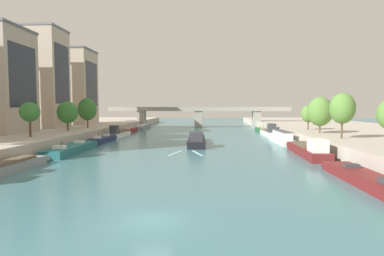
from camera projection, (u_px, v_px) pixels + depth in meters
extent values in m
plane|color=#42757F|center=(153.00, 221.00, 20.84)|extent=(400.00, 400.00, 0.00)
cube|color=#B7AD9E|center=(33.00, 133.00, 77.59)|extent=(36.00, 170.00, 2.38)
cube|color=#B7AD9E|center=(362.00, 134.00, 73.56)|extent=(36.00, 170.00, 2.38)
cube|color=black|center=(197.00, 141.00, 64.45)|extent=(3.77, 17.62, 1.16)
cube|color=black|center=(197.00, 136.00, 73.54)|extent=(3.14, 1.33, 0.95)
cube|color=black|center=(197.00, 138.00, 64.41)|extent=(3.84, 17.62, 0.06)
cube|color=#38383D|center=(196.00, 136.00, 58.41)|extent=(2.55, 3.57, 1.78)
cube|color=black|center=(196.00, 134.00, 60.15)|extent=(1.96, 0.09, 0.50)
cube|color=brown|center=(197.00, 136.00, 66.15)|extent=(2.81, 9.19, 0.36)
cylinder|color=#232328|center=(199.00, 138.00, 59.12)|extent=(0.07, 0.07, 1.10)
cube|color=silver|center=(197.00, 153.00, 51.49)|extent=(2.16, 5.83, 0.03)
cube|color=silver|center=(175.00, 153.00, 51.57)|extent=(1.84, 5.90, 0.03)
cube|color=gray|center=(1.00, 170.00, 35.40)|extent=(3.21, 14.48, 0.98)
cube|color=gray|center=(39.00, 158.00, 42.91)|extent=(2.72, 1.28, 0.85)
cube|color=gray|center=(1.00, 165.00, 35.36)|extent=(3.26, 14.48, 0.06)
cube|color=brown|center=(9.00, 161.00, 36.78)|extent=(2.40, 7.55, 0.36)
cube|color=#23666B|center=(71.00, 149.00, 52.02)|extent=(3.43, 15.15, 1.17)
cube|color=#23666B|center=(89.00, 143.00, 59.90)|extent=(3.12, 1.28, 0.95)
cube|color=#23666B|center=(71.00, 145.00, 51.98)|extent=(3.50, 15.16, 0.06)
cube|color=white|center=(79.00, 142.00, 55.28)|extent=(1.64, 0.92, 0.40)
cube|color=white|center=(59.00, 147.00, 47.74)|extent=(1.81, 1.12, 0.48)
cylinder|color=#232328|center=(61.00, 145.00, 47.40)|extent=(0.07, 0.07, 1.10)
cube|color=#1E284C|center=(103.00, 140.00, 67.24)|extent=(2.55, 10.99, 1.12)
cube|color=#1E284C|center=(111.00, 137.00, 73.04)|extent=(2.30, 1.27, 0.93)
cube|color=#1E284C|center=(102.00, 137.00, 67.20)|extent=(2.60, 10.99, 0.06)
cube|color=white|center=(106.00, 135.00, 69.59)|extent=(1.21, 0.92, 0.40)
cube|color=white|center=(97.00, 137.00, 64.13)|extent=(1.34, 1.12, 0.48)
cylinder|color=#232328|center=(99.00, 136.00, 63.86)|extent=(0.07, 0.07, 1.10)
cube|color=silver|center=(119.00, 135.00, 80.26)|extent=(2.61, 11.70, 0.98)
cube|color=silver|center=(126.00, 132.00, 86.38)|extent=(2.15, 1.28, 0.85)
cube|color=silver|center=(119.00, 133.00, 80.23)|extent=(2.66, 11.70, 0.06)
cube|color=#38383D|center=(114.00, 130.00, 76.23)|extent=(1.74, 2.38, 2.08)
cube|color=black|center=(116.00, 128.00, 77.37)|extent=(1.33, 0.08, 0.58)
cube|color=brown|center=(121.00, 132.00, 81.37)|extent=(1.94, 6.10, 0.36)
cylinder|color=#232328|center=(116.00, 131.00, 76.69)|extent=(0.07, 0.07, 1.10)
cube|color=maroon|center=(130.00, 131.00, 93.14)|extent=(2.38, 10.78, 1.15)
cube|color=maroon|center=(134.00, 129.00, 98.84)|extent=(2.17, 1.26, 0.94)
cube|color=maroon|center=(130.00, 129.00, 93.10)|extent=(2.42, 10.78, 0.06)
cube|color=beige|center=(132.00, 127.00, 95.44)|extent=(1.14, 0.91, 0.40)
cube|color=beige|center=(127.00, 128.00, 90.08)|extent=(1.26, 1.11, 0.48)
cylinder|color=#232328|center=(128.00, 127.00, 89.83)|extent=(0.07, 0.07, 1.10)
cube|color=gray|center=(142.00, 127.00, 109.88)|extent=(3.73, 15.34, 1.13)
cube|color=gray|center=(146.00, 125.00, 117.83)|extent=(3.19, 1.32, 0.93)
cube|color=gray|center=(142.00, 125.00, 109.84)|extent=(3.80, 15.34, 0.06)
cube|color=white|center=(144.00, 124.00, 113.17)|extent=(1.69, 0.94, 0.40)
cube|color=white|center=(140.00, 125.00, 105.56)|extent=(1.86, 1.15, 0.48)
cylinder|color=#232328|center=(141.00, 124.00, 105.22)|extent=(0.07, 0.07, 1.10)
cube|color=maroon|center=(366.00, 179.00, 30.65)|extent=(3.07, 14.38, 0.98)
cube|color=maroon|center=(335.00, 164.00, 38.15)|extent=(2.83, 1.23, 0.85)
cube|color=maroon|center=(366.00, 174.00, 30.62)|extent=(3.13, 14.38, 0.06)
cube|color=#38383D|center=(351.00, 166.00, 33.75)|extent=(1.49, 0.91, 0.40)
cube|color=maroon|center=(307.00, 151.00, 49.35)|extent=(3.42, 15.71, 1.23)
cube|color=maroon|center=(295.00, 144.00, 57.46)|extent=(2.77, 1.35, 0.98)
cube|color=maroon|center=(307.00, 147.00, 49.31)|extent=(3.47, 15.71, 0.06)
cube|color=white|center=(318.00, 145.00, 43.97)|extent=(2.26, 3.20, 1.77)
cube|color=black|center=(315.00, 142.00, 45.52)|extent=(1.72, 0.09, 0.49)
cube|color=brown|center=(305.00, 145.00, 50.85)|extent=(2.52, 8.20, 0.36)
cylinder|color=#232328|center=(320.00, 147.00, 44.58)|extent=(0.07, 0.07, 1.10)
cube|color=silver|center=(281.00, 140.00, 66.41)|extent=(2.57, 14.41, 1.01)
cube|color=silver|center=(274.00, 137.00, 73.93)|extent=(2.35, 1.24, 0.87)
cube|color=silver|center=(281.00, 138.00, 66.38)|extent=(2.62, 14.41, 0.06)
cube|color=white|center=(282.00, 135.00, 65.61)|extent=(2.09, 9.22, 1.46)
cube|color=#4C4C51|center=(282.00, 131.00, 65.56)|extent=(2.24, 9.50, 0.08)
cylinder|color=#232328|center=(288.00, 137.00, 62.02)|extent=(0.07, 0.07, 1.10)
cube|color=silver|center=(269.00, 133.00, 83.66)|extent=(2.53, 11.73, 1.09)
cube|color=silver|center=(264.00, 131.00, 89.85)|extent=(2.37, 1.24, 0.91)
cube|color=silver|center=(269.00, 131.00, 83.62)|extent=(2.58, 11.73, 0.06)
cube|color=#38383D|center=(272.00, 128.00, 79.58)|extent=(1.88, 2.35, 2.20)
cube|color=black|center=(271.00, 126.00, 80.73)|extent=(1.50, 0.04, 0.62)
cube|color=brown|center=(268.00, 130.00, 84.78)|extent=(1.97, 6.10, 0.36)
cylinder|color=#232328|center=(273.00, 130.00, 80.06)|extent=(0.07, 0.07, 1.10)
cube|color=#235633|center=(261.00, 130.00, 96.56)|extent=(2.23, 10.54, 1.06)
cube|color=#235633|center=(258.00, 128.00, 102.13)|extent=(2.01, 1.25, 0.90)
cube|color=#235633|center=(261.00, 128.00, 96.52)|extent=(2.27, 10.54, 0.06)
cube|color=tan|center=(260.00, 127.00, 98.81)|extent=(1.06, 0.91, 0.40)
cube|color=tan|center=(262.00, 128.00, 93.57)|extent=(1.17, 1.11, 0.48)
cylinder|color=#232328|center=(263.00, 127.00, 93.32)|extent=(0.07, 0.07, 1.10)
cylinder|color=brown|center=(30.00, 127.00, 54.01)|extent=(0.39, 0.39, 3.37)
ellipsoid|color=#387533|center=(30.00, 112.00, 53.84)|extent=(3.32, 3.32, 3.33)
cylinder|color=brown|center=(68.00, 125.00, 67.88)|extent=(0.36, 0.36, 2.70)
ellipsoid|color=#387533|center=(67.00, 112.00, 67.71)|extent=(4.28, 4.28, 4.68)
cylinder|color=brown|center=(88.00, 121.00, 79.38)|extent=(0.35, 0.35, 3.04)
ellipsoid|color=#387533|center=(87.00, 109.00, 79.18)|extent=(4.55, 4.55, 5.57)
cylinder|color=brown|center=(342.00, 128.00, 51.70)|extent=(0.32, 0.32, 3.51)
ellipsoid|color=#568438|center=(342.00, 108.00, 51.49)|extent=(3.99, 3.99, 5.02)
cylinder|color=brown|center=(320.00, 126.00, 62.16)|extent=(0.29, 0.29, 2.67)
ellipsoid|color=#568438|center=(320.00, 111.00, 61.97)|extent=(4.77, 4.77, 5.73)
cylinder|color=brown|center=(308.00, 124.00, 71.52)|extent=(0.29, 0.29, 2.55)
ellipsoid|color=#568438|center=(308.00, 114.00, 71.37)|extent=(3.22, 3.22, 3.78)
cube|color=#232833|center=(23.00, 76.00, 61.51)|extent=(0.04, 9.12, 12.08)
cube|color=#B2A38E|center=(39.00, 79.00, 78.22)|extent=(11.95, 9.40, 23.93)
cube|color=slate|center=(37.00, 29.00, 77.42)|extent=(12.30, 9.68, 0.50)
cube|color=#232833|center=(62.00, 74.00, 77.83)|extent=(0.04, 7.52, 14.36)
cube|color=#B2A38E|center=(69.00, 88.00, 95.10)|extent=(14.12, 11.31, 21.69)
cube|color=#565B66|center=(68.00, 50.00, 94.37)|extent=(14.54, 11.65, 0.50)
cube|color=#232833|center=(92.00, 84.00, 94.66)|extent=(0.04, 9.05, 13.01)
cube|color=#9E998E|center=(198.00, 110.00, 117.15)|extent=(66.55, 4.40, 0.60)
cube|color=#9E998E|center=(198.00, 108.00, 115.11)|extent=(66.55, 0.30, 0.90)
cube|color=#9E998E|center=(199.00, 108.00, 119.10)|extent=(66.55, 0.30, 0.90)
cube|color=#9E998E|center=(142.00, 119.00, 118.46)|extent=(2.80, 3.60, 6.06)
cube|color=#9E998E|center=(198.00, 119.00, 117.37)|extent=(2.80, 3.60, 6.06)
cube|color=#9E998E|center=(256.00, 119.00, 116.28)|extent=(2.80, 3.60, 6.06)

